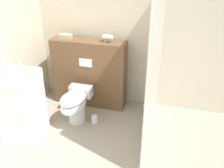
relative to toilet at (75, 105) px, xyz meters
The scene contains 8 objects.
wall_back 1.35m from the toilet, 67.17° to the left, with size 8.00×0.06×2.50m.
partition_panel 0.68m from the toilet, 88.49° to the left, with size 1.26×0.31×1.17m.
shower_glass 1.38m from the toilet, ahead, with size 0.04×1.72×2.11m.
toilet is the anchor object (origin of this frame).
sink_vanity 0.80m from the toilet, 144.44° to the right, with size 0.53×0.52×1.14m.
hair_drier 1.17m from the toilet, 60.88° to the left, with size 0.18×0.08×0.12m.
folded_towel 1.15m from the toilet, 120.71° to the left, with size 0.20×0.14×0.07m.
spare_toilet_roll 0.39m from the toilet, 12.96° to the left, with size 0.10×0.10×0.12m.
Camera 1 is at (1.04, -1.76, 2.41)m, focal length 40.00 mm.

